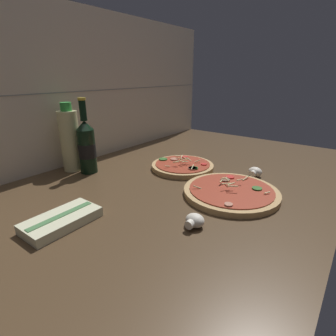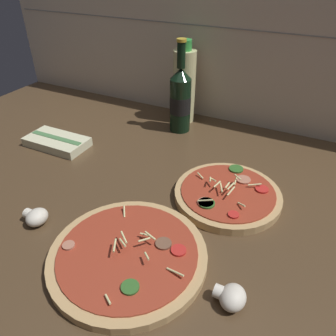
{
  "view_description": "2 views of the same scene",
  "coord_description": "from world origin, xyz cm",
  "views": [
    {
      "loc": [
        -63.11,
        -44.69,
        36.4
      ],
      "look_at": [
        0.85,
        3.82,
        7.39
      ],
      "focal_mm": 28.0,
      "sensor_mm": 36.0,
      "label": 1
    },
    {
      "loc": [
        28.08,
        -48.82,
        48.18
      ],
      "look_at": [
        0.05,
        6.52,
        6.58
      ],
      "focal_mm": 35.0,
      "sensor_mm": 36.0,
      "label": 2
    }
  ],
  "objects": [
    {
      "name": "mushroom_right",
      "position": [
        -17.08,
        -17.49,
        4.12
      ],
      "size": [
        4.85,
        4.62,
        3.23
      ],
      "color": "white",
      "rests_on": "counter_slab"
    },
    {
      "name": "pizza_far",
      "position": [
        14.33,
        7.15,
        3.57
      ],
      "size": [
        23.17,
        23.17,
        4.49
      ],
      "color": "tan",
      "rests_on": "counter_slab"
    },
    {
      "name": "mushroom_left",
      "position": [
        22.92,
        -17.34,
        4.17
      ],
      "size": [
        5.0,
        4.76,
        3.33
      ],
      "color": "white",
      "rests_on": "counter_slab"
    },
    {
      "name": "tile_backsplash",
      "position": [
        0.0,
        45.5,
        30.0
      ],
      "size": [
        160.0,
        1.13,
        60.0
      ],
      "color": "beige",
      "rests_on": "ground"
    },
    {
      "name": "beer_bottle",
      "position": [
        -9.1,
        32.41,
        12.21
      ],
      "size": [
        6.13,
        6.13,
        26.36
      ],
      "color": "black",
      "rests_on": "counter_slab"
    },
    {
      "name": "dish_towel",
      "position": [
        -35.26,
        8.08,
        3.71
      ],
      "size": [
        17.35,
        9.31,
        2.56
      ],
      "color": "beige",
      "rests_on": "counter_slab"
    },
    {
      "name": "counter_slab",
      "position": [
        0.0,
        0.0,
        1.25
      ],
      "size": [
        160.0,
        90.0,
        2.5
      ],
      "color": "#4C3823",
      "rests_on": "ground"
    },
    {
      "name": "oil_bottle",
      "position": [
        -11.02,
        39.21,
        13.82
      ],
      "size": [
        6.82,
        6.82,
        24.61
      ],
      "color": "beige",
      "rests_on": "counter_slab"
    },
    {
      "name": "pizza_near",
      "position": [
        4.15,
        -17.05,
        3.48
      ],
      "size": [
        27.84,
        27.84,
        4.26
      ],
      "color": "tan",
      "rests_on": "counter_slab"
    }
  ]
}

